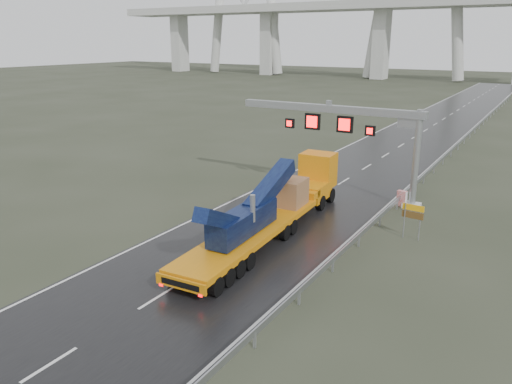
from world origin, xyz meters
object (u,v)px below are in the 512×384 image
Objects in this scene: sign_gantry at (354,126)px; exit_sign_pair at (413,215)px; striped_barrier at (402,199)px; heavy_haul_truck at (280,202)px.

sign_gantry reaches higher than exit_sign_pair.
striped_barrier is at bearing -1.50° from sign_gantry.
sign_gantry reaches higher than striped_barrier.
striped_barrier is (-2.25, 6.07, -1.00)m from exit_sign_pair.
sign_gantry is 6.53× the size of exit_sign_pair.
heavy_haul_truck is 10.23m from striped_barrier.
heavy_haul_truck is 8.31× the size of exit_sign_pair.
heavy_haul_truck reaches higher than striped_barrier.
striped_barrier is at bearing 114.87° from exit_sign_pair.
heavy_haul_truck is (-1.62, -8.53, -3.90)m from sign_gantry.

